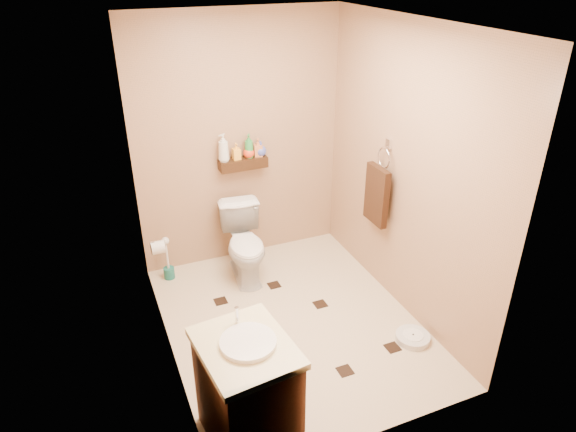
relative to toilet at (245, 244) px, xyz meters
name	(u,v)px	position (x,y,z in m)	size (l,w,h in m)	color
ground	(291,322)	(0.12, -0.83, -0.35)	(2.50, 2.50, 0.00)	beige
wall_back	(240,143)	(0.12, 0.42, 0.85)	(2.00, 0.04, 2.40)	#A37A5D
wall_front	(382,284)	(0.12, -2.08, 0.85)	(2.00, 0.04, 2.40)	#A37A5D
wall_left	(156,219)	(-0.88, -0.83, 0.85)	(0.04, 2.50, 2.40)	#A37A5D
wall_right	(405,174)	(1.12, -0.83, 0.85)	(0.04, 2.50, 2.40)	#A37A5D
ceiling	(292,23)	(0.12, -0.83, 2.05)	(2.00, 2.50, 0.02)	silver
wall_shelf	(243,163)	(0.12, 0.34, 0.67)	(0.46, 0.14, 0.10)	#391E0F
floor_accents	(299,324)	(0.17, -0.88, -0.34)	(1.20, 1.35, 0.01)	black
toilet	(245,244)	(0.00, 0.00, 0.00)	(0.39, 0.68, 0.69)	white
vanity	(248,391)	(-0.58, -1.78, 0.05)	(0.58, 0.68, 0.89)	brown
bathroom_scale	(413,337)	(0.94, -1.42, -0.32)	(0.33, 0.33, 0.06)	silver
toilet_brush	(168,264)	(-0.70, 0.24, -0.19)	(0.10, 0.10, 0.45)	#19655A
towel_ring	(377,193)	(1.03, -0.58, 0.60)	(0.12, 0.30, 0.76)	silver
toilet_paper	(158,247)	(-0.82, -0.18, 0.25)	(0.12, 0.11, 0.12)	silver
bottle_a	(223,148)	(-0.06, 0.34, 0.86)	(0.10, 0.10, 0.26)	silver
bottle_b	(236,151)	(0.06, 0.34, 0.80)	(0.07, 0.07, 0.16)	#FFB135
bottle_c	(249,151)	(0.18, 0.34, 0.79)	(0.11, 0.11, 0.14)	#F7441D
bottle_d	(249,146)	(0.18, 0.34, 0.84)	(0.09, 0.09, 0.23)	#2F8D3F
bottle_e	(258,148)	(0.27, 0.34, 0.81)	(0.08, 0.08, 0.17)	#D17845
bottle_f	(260,149)	(0.30, 0.34, 0.80)	(0.11, 0.11, 0.14)	#4755B2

